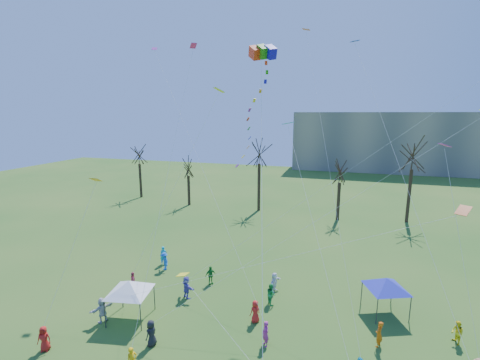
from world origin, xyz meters
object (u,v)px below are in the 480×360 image
(distant_building, at_px, (414,142))
(canopy_tent_white, at_px, (129,287))
(big_box_kite, at_px, (256,117))
(canopy_tent_blue, at_px, (386,283))

(distant_building, bearing_deg, canopy_tent_white, -112.73)
(distant_building, distance_m, big_box_kite, 76.98)
(big_box_kite, distance_m, canopy_tent_blue, 15.47)
(distant_building, relative_size, big_box_kite, 2.88)
(canopy_tent_white, bearing_deg, canopy_tent_blue, 18.88)
(distant_building, bearing_deg, canopy_tent_blue, -101.40)
(canopy_tent_white, xyz_separation_m, canopy_tent_blue, (17.73, 6.06, -0.11))
(big_box_kite, relative_size, canopy_tent_blue, 5.91)
(distant_building, xyz_separation_m, canopy_tent_white, (-31.84, -76.01, -4.98))
(canopy_tent_white, relative_size, canopy_tent_blue, 1.11)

